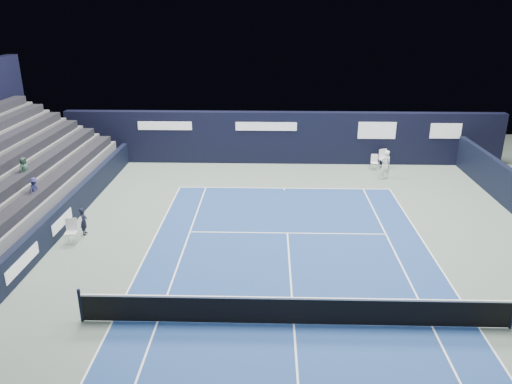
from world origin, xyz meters
TOP-DOWN VIEW (x-y plane):
  - ground at (0.00, 2.00)m, footprint 48.00×48.00m
  - court_surface at (0.00, 0.00)m, footprint 10.97×23.77m
  - folding_chair_back_a at (5.31, 15.31)m, footprint 0.43×0.45m
  - folding_chair_back_b at (5.90, 15.64)m, footprint 0.61×0.60m
  - line_judge_chair at (-8.69, 5.29)m, footprint 0.50×0.48m
  - line_judge at (-8.46, 6.08)m, footprint 0.34×0.47m
  - court_markings at (0.00, 0.00)m, footprint 11.03×23.83m
  - tennis_net at (0.00, 0.00)m, footprint 12.90×0.10m
  - back_sponsor_wall at (0.01, 16.50)m, footprint 26.00×0.63m
  - side_barrier_left at (-9.50, 5.97)m, footprint 0.33×22.00m
  - tennis_player at (5.57, 13.64)m, footprint 0.68×0.89m

SIDE VIEW (x-z plane):
  - ground at x=0.00m, z-range 0.00..0.00m
  - court_surface at x=0.00m, z-range 0.00..0.01m
  - court_markings at x=0.00m, z-range 0.01..0.01m
  - tennis_net at x=0.00m, z-range -0.04..1.06m
  - line_judge_chair at x=-8.69m, z-range 0.07..1.09m
  - line_judge at x=-8.46m, z-range 0.00..1.18m
  - folding_chair_back_a at x=5.31m, z-range 0.15..1.05m
  - side_barrier_left at x=-9.50m, z-range 0.00..1.20m
  - folding_chair_back_b at x=5.90m, z-range 0.08..1.17m
  - tennis_player at x=5.57m, z-range 0.00..1.61m
  - back_sponsor_wall at x=0.01m, z-range 0.00..3.10m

